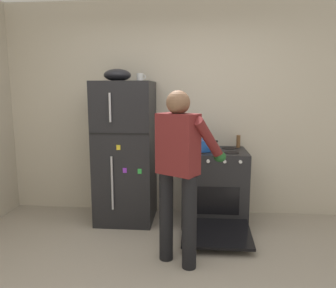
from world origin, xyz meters
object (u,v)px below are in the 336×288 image
(coffee_mug, at_px, (140,77))
(pepper_mill, at_px, (238,141))
(person_cook, at_px, (180,162))
(red_pot, at_px, (201,145))
(refrigerator, at_px, (126,152))
(mixing_bowl, at_px, (117,75))
(stove_range, at_px, (214,187))

(coffee_mug, distance_m, pepper_mill, 1.43)
(person_cook, bearing_deg, red_pot, 77.69)
(pepper_mill, bearing_deg, refrigerator, -171.73)
(red_pot, xyz_separation_m, mixing_bowl, (-1.00, 0.05, 0.81))
(refrigerator, relative_size, person_cook, 1.06)
(stove_range, distance_m, coffee_mug, 1.59)
(stove_range, bearing_deg, mixing_bowl, 179.12)
(refrigerator, height_order, person_cook, refrigerator)
(coffee_mug, bearing_deg, person_cook, -63.08)
(coffee_mug, xyz_separation_m, mixing_bowl, (-0.26, -0.05, 0.02))
(red_pot, height_order, mixing_bowl, mixing_bowl)
(person_cook, relative_size, mixing_bowl, 5.00)
(stove_range, xyz_separation_m, coffee_mug, (-0.90, 0.07, 1.31))
(pepper_mill, bearing_deg, stove_range, -144.03)
(coffee_mug, bearing_deg, stove_range, -4.32)
(person_cook, xyz_separation_m, coffee_mug, (-0.53, 1.04, 0.79))
(refrigerator, height_order, mixing_bowl, mixing_bowl)
(person_cook, distance_m, pepper_mill, 1.37)
(red_pot, distance_m, mixing_bowl, 1.29)
(stove_range, xyz_separation_m, red_pot, (-0.16, -0.03, 0.52))
(coffee_mug, relative_size, mixing_bowl, 0.35)
(coffee_mug, bearing_deg, pepper_mill, 7.15)
(stove_range, xyz_separation_m, pepper_mill, (0.30, 0.22, 0.54))
(stove_range, bearing_deg, coffee_mug, 175.68)
(refrigerator, bearing_deg, mixing_bowl, 179.78)
(red_pot, bearing_deg, mixing_bowl, 177.13)
(mixing_bowl, bearing_deg, stove_range, -0.88)
(stove_range, distance_m, person_cook, 1.17)
(refrigerator, height_order, stove_range, refrigerator)
(pepper_mill, distance_m, mixing_bowl, 1.68)
(refrigerator, bearing_deg, pepper_mill, 8.27)
(refrigerator, relative_size, stove_range, 1.41)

